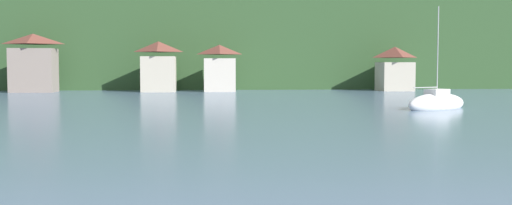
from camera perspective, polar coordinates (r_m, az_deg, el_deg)
wooded_hillside at (r=127.26m, az=-4.72°, el=5.41°), size 352.00×46.72×35.60m
shore_building_west at (r=98.86m, az=-20.68°, el=3.51°), size 6.94×4.84×9.13m
shore_building_westcentral at (r=95.58m, az=-9.38°, el=3.38°), size 5.62×5.05×8.01m
shore_building_central at (r=95.13m, az=-3.55°, el=3.26°), size 5.23×4.59×7.49m
shore_building_eastcentral at (r=100.69m, az=13.25°, el=3.14°), size 5.43×5.70×7.28m
sailboat_far_6 at (r=59.07m, az=17.05°, el=-0.06°), size 7.78×5.72×10.34m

